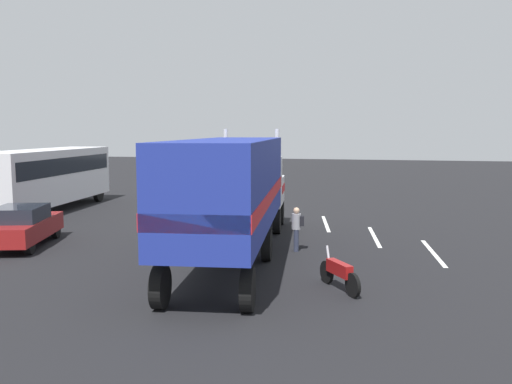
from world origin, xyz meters
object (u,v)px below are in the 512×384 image
(parked_bus, at_px, (47,174))
(parked_car, at_px, (22,226))
(person_bystander, at_px, (297,227))
(motorcycle, at_px, (339,273))
(semi_truck, at_px, (235,187))

(parked_bus, relative_size, parked_car, 2.37)
(person_bystander, height_order, parked_bus, parked_bus)
(parked_car, distance_m, motorcycle, 12.67)
(parked_car, height_order, motorcycle, parked_car)
(parked_bus, xyz_separation_m, parked_car, (-8.45, -4.60, -1.26))
(parked_bus, relative_size, motorcycle, 6.22)
(motorcycle, bearing_deg, semi_truck, 53.14)
(person_bystander, xyz_separation_m, motorcycle, (-4.55, -1.90, -0.41))
(parked_bus, distance_m, parked_car, 9.70)
(semi_truck, bearing_deg, motorcycle, -126.86)
(semi_truck, distance_m, person_bystander, 3.02)
(semi_truck, height_order, motorcycle, semi_truck)
(person_bystander, xyz_separation_m, parked_bus, (6.87, 15.01, 1.17))
(person_bystander, distance_m, motorcycle, 4.95)
(semi_truck, height_order, person_bystander, semi_truck)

